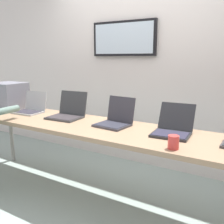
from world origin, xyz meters
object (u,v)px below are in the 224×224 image
object	(u,v)px
laptop_station_2	(115,119)
laptop_station_3	(173,127)
laptop_station_1	(68,112)
coffee_mug	(173,142)
equipment_box	(8,96)
workbench	(89,129)
laptop_station_0	(31,108)

from	to	relation	value
laptop_station_2	laptop_station_3	bearing A→B (deg)	0.42
laptop_station_1	coffee_mug	xyz separation A→B (m)	(1.30, -0.37, -0.01)
equipment_box	laptop_station_3	bearing A→B (deg)	-0.63
equipment_box	laptop_station_2	distance (m)	1.62
coffee_mug	laptop_station_2	bearing A→B (deg)	152.60
workbench	laptop_station_3	xyz separation A→B (m)	(0.80, 0.11, 0.11)
workbench	laptop_station_0	world-z (taller)	laptop_station_0
workbench	equipment_box	distance (m)	1.41
laptop_station_2	laptop_station_0	bearing A→B (deg)	-179.42
laptop_station_0	coffee_mug	distance (m)	1.89
laptop_station_1	laptop_station_0	bearing A→B (deg)	-177.57
laptop_station_2	workbench	bearing A→B (deg)	-155.47
equipment_box	laptop_station_0	world-z (taller)	equipment_box
laptop_station_1	laptop_station_3	bearing A→B (deg)	-0.36
laptop_station_1	coffee_mug	world-z (taller)	laptop_station_1
laptop_station_3	coffee_mug	bearing A→B (deg)	-71.80
laptop_station_1	laptop_station_2	bearing A→B (deg)	-1.09
laptop_station_2	laptop_station_3	world-z (taller)	laptop_station_2
laptop_station_0	laptop_station_1	size ratio (longest dim) A/B	0.92
laptop_station_0	laptop_station_2	size ratio (longest dim) A/B	1.01
laptop_station_0	coffee_mug	size ratio (longest dim) A/B	3.41
laptop_station_1	laptop_station_3	size ratio (longest dim) A/B	0.94
workbench	laptop_station_1	xyz separation A→B (m)	(-0.38, 0.12, 0.11)
equipment_box	coffee_mug	size ratio (longest dim) A/B	4.22
laptop_station_0	laptop_station_3	bearing A→B (deg)	0.53
laptop_station_2	coffee_mug	xyz separation A→B (m)	(0.69, -0.36, -0.01)
laptop_station_3	equipment_box	bearing A→B (deg)	179.37
laptop_station_1	laptop_station_3	world-z (taller)	laptop_station_1
laptop_station_2	coffee_mug	distance (m)	0.78
laptop_station_2	laptop_station_1	bearing A→B (deg)	178.91
workbench	laptop_station_1	size ratio (longest dim) A/B	8.94
laptop_station_3	coffee_mug	world-z (taller)	laptop_station_3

